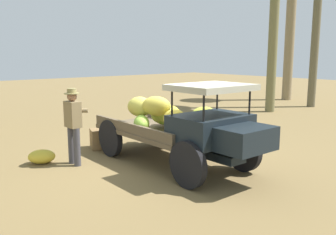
{
  "coord_description": "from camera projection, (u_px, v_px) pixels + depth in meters",
  "views": [
    {
      "loc": [
        6.4,
        -5.22,
        2.47
      ],
      "look_at": [
        0.14,
        0.04,
        1.04
      ],
      "focal_mm": 38.79,
      "sensor_mm": 36.0,
      "label": 1
    }
  ],
  "objects": [
    {
      "name": "loose_banana_bunch",
      "position": [
        42.0,
        157.0,
        8.3
      ],
      "size": [
        0.69,
        0.74,
        0.33
      ],
      "primitive_type": "ellipsoid",
      "rotation": [
        0.0,
        -0.02,
        0.98
      ],
      "color": "gold",
      "rests_on": "ground"
    },
    {
      "name": "truck",
      "position": [
        183.0,
        126.0,
        7.9
      ],
      "size": [
        4.51,
        1.89,
        1.89
      ],
      "rotation": [
        0.0,
        0.0,
        -0.01
      ],
      "color": "black",
      "rests_on": "ground"
    },
    {
      "name": "farmer",
      "position": [
        73.0,
        122.0,
        8.09
      ],
      "size": [
        0.53,
        0.46,
        1.73
      ],
      "rotation": [
        0.0,
        0.0,
        1.6
      ],
      "color": "#424147",
      "rests_on": "ground"
    },
    {
      "name": "ground_plane",
      "position": [
        163.0,
        160.0,
        8.56
      ],
      "size": [
        60.0,
        60.0,
        0.0
      ],
      "primitive_type": "plane",
      "color": "brown"
    },
    {
      "name": "wooden_crate",
      "position": [
        99.0,
        139.0,
        9.64
      ],
      "size": [
        0.63,
        0.59,
        0.52
      ],
      "primitive_type": "cube",
      "rotation": [
        0.0,
        0.0,
        2.79
      ],
      "color": "olive",
      "rests_on": "ground"
    }
  ]
}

